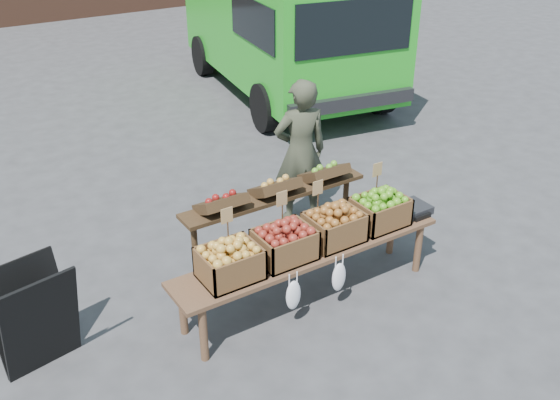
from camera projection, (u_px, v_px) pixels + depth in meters
ground at (298, 268)px, 6.41m from camera, size 80.00×80.00×0.00m
delivery_van at (284, 28)px, 10.86m from camera, size 3.20×5.50×2.32m
vendor at (300, 152)px, 6.93m from camera, size 0.70×0.55×1.68m
chalkboard_sign at (36, 318)px, 4.97m from camera, size 0.67×0.45×0.94m
back_table at (275, 218)px, 6.28m from camera, size 2.10×0.44×1.04m
display_bench at (309, 274)px, 5.82m from camera, size 2.70×0.56×0.57m
crate_golden_apples at (230, 264)px, 5.22m from camera, size 0.50×0.40×0.28m
crate_russet_pears at (285, 245)px, 5.49m from camera, size 0.50×0.40×0.28m
crate_red_apples at (334, 227)px, 5.75m from camera, size 0.50×0.40×0.28m
crate_green_apples at (380, 211)px, 6.01m from camera, size 0.50×0.40×0.28m
weighing_scale at (411, 209)px, 6.26m from camera, size 0.34×0.30×0.08m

